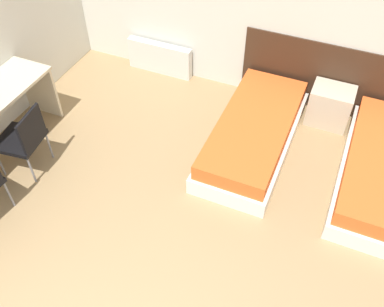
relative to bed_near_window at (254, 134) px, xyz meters
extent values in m
cube|color=#382316|center=(0.74, 1.04, 0.28)|extent=(2.47, 0.03, 0.96)
cube|color=silver|center=(0.00, 0.00, -0.09)|extent=(0.88, 2.02, 0.21)
cube|color=#E05B23|center=(0.00, 0.00, 0.11)|extent=(0.80, 1.94, 0.19)
cube|color=silver|center=(1.49, 0.00, -0.09)|extent=(0.88, 2.02, 0.21)
cube|color=beige|center=(0.74, 0.81, 0.06)|extent=(0.51, 0.39, 0.51)
cube|color=silver|center=(-1.72, 0.96, 0.04)|extent=(0.97, 0.12, 0.46)
cube|color=beige|center=(-2.72, -0.46, 0.18)|extent=(0.51, 0.04, 0.74)
cube|color=black|center=(-2.30, -1.35, 0.22)|extent=(0.51, 0.51, 0.05)
cube|color=black|center=(-2.09, -1.33, 0.44)|extent=(0.08, 0.41, 0.39)
cylinder|color=slate|center=(-2.47, -1.58, 0.00)|extent=(0.02, 0.02, 0.39)
cylinder|color=slate|center=(-2.52, -1.18, 0.00)|extent=(0.02, 0.02, 0.39)
cylinder|color=slate|center=(-2.08, -1.52, 0.00)|extent=(0.02, 0.02, 0.39)
cylinder|color=slate|center=(-2.13, -1.13, 0.00)|extent=(0.02, 0.02, 0.39)
cylinder|color=slate|center=(-2.08, -1.90, 0.00)|extent=(0.02, 0.02, 0.39)
camera|label=1|loc=(0.79, -3.72, 3.51)|focal=40.00mm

